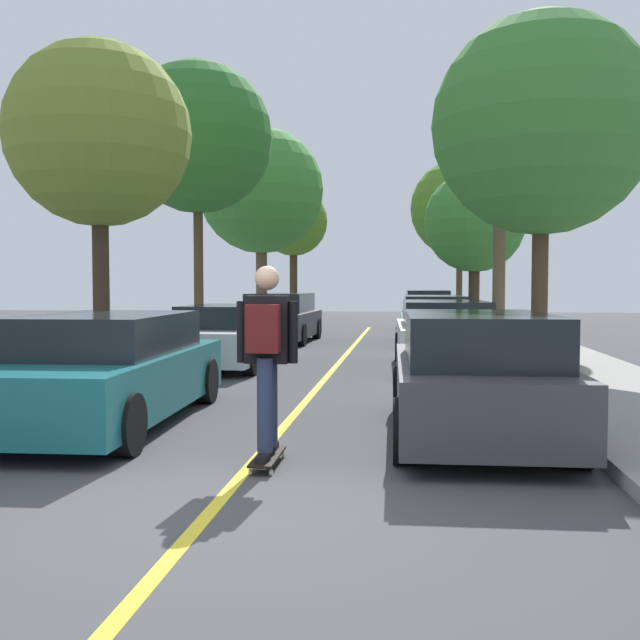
# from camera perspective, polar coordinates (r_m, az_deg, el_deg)

# --- Properties ---
(ground) EXTENTS (80.00, 80.00, 0.00)m
(ground) POSITION_cam_1_polar(r_m,az_deg,el_deg) (5.81, -8.43, -14.46)
(ground) COLOR #424244
(center_line) EXTENTS (0.12, 39.20, 0.01)m
(center_line) POSITION_cam_1_polar(r_m,az_deg,el_deg) (9.62, -2.12, -7.48)
(center_line) COLOR gold
(center_line) RESTS_ON ground
(parked_car_left_nearest) EXTENTS (2.11, 4.75, 1.35)m
(parked_car_left_nearest) POSITION_cam_1_polar(r_m,az_deg,el_deg) (9.43, -16.44, -3.75)
(parked_car_left_nearest) COLOR #196066
(parked_car_left_nearest) RESTS_ON ground
(parked_car_left_near) EXTENTS (2.00, 4.56, 1.28)m
(parked_car_left_near) POSITION_cam_1_polar(r_m,az_deg,el_deg) (15.49, -7.07, -1.24)
(parked_car_left_near) COLOR #B7B7BC
(parked_car_left_near) RESTS_ON ground
(parked_car_left_far) EXTENTS (2.02, 4.28, 1.44)m
(parked_car_left_far) POSITION_cam_1_polar(r_m,az_deg,el_deg) (21.72, -3.05, 0.16)
(parked_car_left_far) COLOR #38383D
(parked_car_left_far) RESTS_ON ground
(parked_car_right_nearest) EXTENTS (1.90, 4.14, 1.40)m
(parked_car_right_nearest) POSITION_cam_1_polar(r_m,az_deg,el_deg) (8.38, 12.02, -4.31)
(parked_car_right_nearest) COLOR #38383D
(parked_car_right_nearest) RESTS_ON ground
(parked_car_right_near) EXTENTS (2.06, 4.48, 1.38)m
(parked_car_right_near) POSITION_cam_1_polar(r_m,az_deg,el_deg) (15.00, 9.69, -1.20)
(parked_car_right_near) COLOR white
(parked_car_right_near) RESTS_ON ground
(parked_car_right_far) EXTENTS (2.02, 4.51, 1.39)m
(parked_car_right_far) POSITION_cam_1_polar(r_m,az_deg,el_deg) (21.00, 8.86, -0.01)
(parked_car_right_far) COLOR #196066
(parked_car_right_far) RESTS_ON ground
(parked_car_right_farthest) EXTENTS (1.92, 4.43, 1.48)m
(parked_car_right_farthest) POSITION_cam_1_polar(r_m,az_deg,el_deg) (27.90, 8.35, 0.75)
(parked_car_right_farthest) COLOR white
(parked_car_right_farthest) RESTS_ON ground
(street_tree_left_nearest) EXTENTS (3.23, 3.23, 5.82)m
(street_tree_left_nearest) POSITION_cam_1_polar(r_m,az_deg,el_deg) (13.77, -16.83, 13.58)
(street_tree_left_nearest) COLOR #3D2D1E
(street_tree_left_nearest) RESTS_ON sidewalk_left
(street_tree_left_near) EXTENTS (3.87, 3.87, 7.28)m
(street_tree_left_near) POSITION_cam_1_polar(r_m,az_deg,el_deg) (19.65, -9.51, 13.78)
(street_tree_left_near) COLOR #4C3823
(street_tree_left_near) RESTS_ON sidewalk_left
(street_tree_left_far) EXTENTS (4.62, 4.62, 7.34)m
(street_tree_left_far) POSITION_cam_1_polar(r_m,az_deg,el_deg) (27.57, -4.60, 9.95)
(street_tree_left_far) COLOR brown
(street_tree_left_far) RESTS_ON sidewalk_left
(street_tree_left_farthest) EXTENTS (3.25, 3.25, 6.16)m
(street_tree_left_farthest) POSITION_cam_1_polar(r_m,az_deg,el_deg) (35.09, -2.08, 7.60)
(street_tree_left_farthest) COLOR #3D2D1E
(street_tree_left_farthest) RESTS_ON sidewalk_left
(street_tree_right_nearest) EXTENTS (4.03, 4.03, 6.51)m
(street_tree_right_nearest) POSITION_cam_1_polar(r_m,az_deg,el_deg) (14.46, 16.90, 14.27)
(street_tree_right_nearest) COLOR #4C3823
(street_tree_right_nearest) RESTS_ON sidewalk_right
(street_tree_right_near) EXTENTS (3.08, 3.08, 6.61)m
(street_tree_right_near) POSITION_cam_1_polar(r_m,az_deg,el_deg) (20.48, 13.86, 12.41)
(street_tree_right_near) COLOR brown
(street_tree_right_near) RESTS_ON sidewalk_right
(street_tree_right_far) EXTENTS (3.69, 3.69, 5.70)m
(street_tree_right_far) POSITION_cam_1_polar(r_m,az_deg,el_deg) (27.52, 11.95, 7.46)
(street_tree_right_far) COLOR #3D2D1E
(street_tree_right_far) RESTS_ON sidewalk_right
(street_tree_right_farthest) EXTENTS (4.61, 4.61, 7.43)m
(street_tree_right_farthest) POSITION_cam_1_polar(r_m,az_deg,el_deg) (35.27, 10.83, 8.53)
(street_tree_right_farthest) COLOR #4C3823
(street_tree_right_farthest) RESTS_ON sidewalk_right
(skateboard) EXTENTS (0.22, 0.84, 0.10)m
(skateboard) POSITION_cam_1_polar(r_m,az_deg,el_deg) (7.06, -4.10, -10.58)
(skateboard) COLOR black
(skateboard) RESTS_ON ground
(skateboarder) EXTENTS (0.58, 0.70, 1.79)m
(skateboarder) POSITION_cam_1_polar(r_m,az_deg,el_deg) (6.86, -4.18, -2.20)
(skateboarder) COLOR black
(skateboarder) RESTS_ON skateboard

